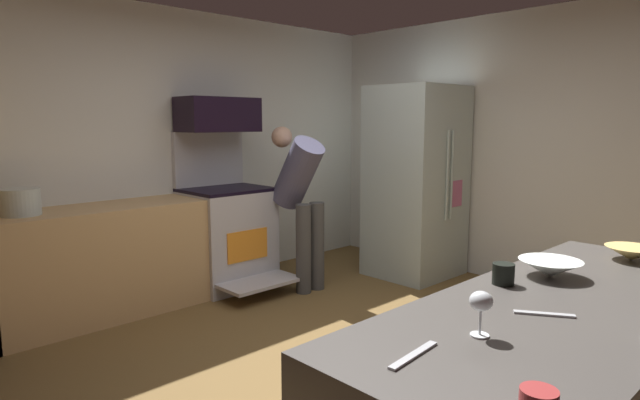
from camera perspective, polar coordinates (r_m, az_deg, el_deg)
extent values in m
cube|color=brown|center=(3.65, 2.90, -17.28)|extent=(5.20, 4.80, 0.02)
cube|color=silver|center=(5.19, -16.22, 5.08)|extent=(5.20, 0.12, 2.60)
cube|color=silver|center=(5.44, 21.79, 4.95)|extent=(0.12, 4.80, 2.60)
cube|color=tan|center=(4.63, -23.64, -6.35)|extent=(2.40, 0.60, 0.90)
cube|color=silver|center=(5.18, -9.89, -4.11)|extent=(0.76, 0.64, 0.92)
cube|color=black|center=(5.10, -10.03, 1.11)|extent=(0.76, 0.64, 0.03)
cube|color=silver|center=(5.31, -11.85, 4.36)|extent=(0.76, 0.06, 0.52)
cube|color=orange|center=(4.92, -7.76, -4.84)|extent=(0.44, 0.01, 0.28)
cube|color=silver|center=(4.86, -6.42, -8.77)|extent=(0.72, 0.37, 0.03)
cube|color=black|center=(5.14, -10.86, 8.97)|extent=(0.74, 0.38, 0.32)
cube|color=#AFBFB9|center=(5.51, 10.20, 1.91)|extent=(0.83, 0.77, 1.92)
cylinder|color=#AFBFB9|center=(5.24, 13.49, 2.55)|extent=(0.02, 0.02, 0.87)
cylinder|color=#AFBFB9|center=(5.31, 13.96, 2.60)|extent=(0.02, 0.02, 0.87)
cube|color=#BE618B|center=(5.43, 14.41, 0.67)|extent=(0.20, 0.01, 0.26)
cylinder|color=#434343|center=(4.90, -1.79, -5.27)|extent=(0.14, 0.14, 0.83)
cylinder|color=#434343|center=(5.01, -0.34, -4.96)|extent=(0.14, 0.14, 0.83)
cylinder|color=#51506C|center=(4.97, -2.43, 2.91)|extent=(0.30, 0.60, 0.70)
sphere|color=tan|center=(5.11, -4.12, 6.76)|extent=(0.20, 0.20, 0.20)
cone|color=white|center=(2.55, 23.43, -6.73)|extent=(0.27, 0.27, 0.07)
cone|color=#E8C56E|center=(3.02, 30.43, -4.98)|extent=(0.24, 0.24, 0.07)
cylinder|color=silver|center=(1.81, 16.73, -13.71)|extent=(0.06, 0.06, 0.01)
cylinder|color=silver|center=(1.79, 16.79, -12.47)|extent=(0.01, 0.01, 0.08)
ellipsoid|color=silver|center=(1.77, 16.89, -10.32)|extent=(0.07, 0.07, 0.06)
cylinder|color=black|center=(2.36, 19.06, -7.50)|extent=(0.09, 0.09, 0.09)
cube|color=#B7BABF|center=(2.06, 22.91, -11.19)|extent=(0.13, 0.18, 0.01)
cube|color=#B7BABF|center=(1.62, 10.00, -16.06)|extent=(0.24, 0.05, 0.01)
cylinder|color=#B8C3BD|center=(4.40, -29.45, -0.18)|extent=(0.27, 0.27, 0.20)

